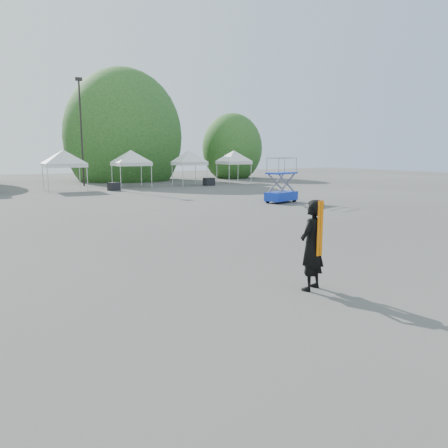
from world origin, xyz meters
TOP-DOWN VIEW (x-y plane):
  - ground at (0.00, 0.00)m, footprint 120.00×120.00m
  - light_pole_east at (3.00, 32.00)m, footprint 0.60×0.25m
  - tree_mid_e at (9.00, 39.00)m, footprint 5.12×5.12m
  - tree_far_e at (22.00, 37.00)m, footprint 3.84×3.84m
  - tent_e at (0.59, 27.56)m, footprint 4.49×4.49m
  - tent_f at (6.58, 28.78)m, footprint 4.26×4.26m
  - tent_g at (11.99, 27.96)m, footprint 3.80×3.80m
  - tent_h at (17.50, 28.98)m, footprint 3.95×3.95m
  - man at (0.87, -2.66)m, footprint 0.89×0.76m
  - scissor_lift at (10.92, 11.96)m, footprint 2.38×1.68m
  - crate_mid at (4.12, 25.75)m, footprint 1.04×0.92m
  - crate_east at (13.57, 26.98)m, footprint 1.01×0.83m

SIDE VIEW (x-z plane):
  - ground at x=0.00m, z-range 0.00..0.00m
  - crate_mid at x=4.12m, z-range 0.00..0.68m
  - crate_east at x=13.57m, z-range 0.00..0.73m
  - man at x=0.87m, z-range 0.00..2.06m
  - scissor_lift at x=10.92m, z-range 0.01..2.79m
  - tent_g at x=11.99m, z-range 1.12..5.00m
  - tent_h at x=17.50m, z-range 1.12..5.00m
  - tent_f at x=6.58m, z-range 1.12..5.00m
  - tent_e at x=0.59m, z-range 1.12..5.00m
  - tree_far_e at x=22.00m, z-range 0.70..6.55m
  - tree_mid_e at x=9.00m, z-range 0.94..8.74m
  - light_pole_east at x=3.00m, z-range 0.62..10.42m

